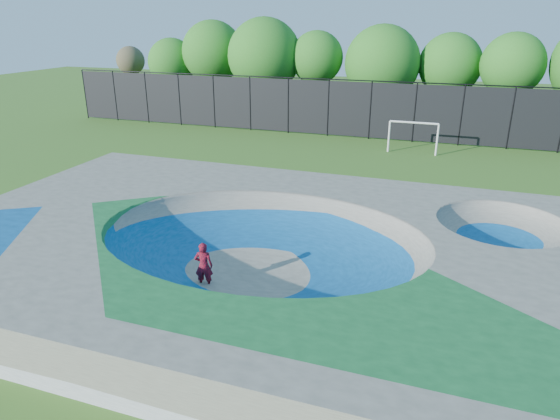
{
  "coord_description": "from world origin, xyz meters",
  "views": [
    {
      "loc": [
        5.45,
        -13.89,
        8.0
      ],
      "look_at": [
        -0.4,
        3.0,
        1.1
      ],
      "focal_mm": 32.0,
      "sensor_mm": 36.0,
      "label": 1
    }
  ],
  "objects": [
    {
      "name": "skate_deck",
      "position": [
        0.0,
        0.0,
        0.75
      ],
      "size": [
        22.0,
        14.0,
        1.5
      ],
      "primitive_type": "cube",
      "color": "gray",
      "rests_on": "ground"
    },
    {
      "name": "ground",
      "position": [
        0.0,
        0.0,
        0.0
      ],
      "size": [
        120.0,
        120.0,
        0.0
      ],
      "primitive_type": "plane",
      "color": "#35611B",
      "rests_on": "ground"
    },
    {
      "name": "skateboard",
      "position": [
        -1.34,
        -1.56,
        0.03
      ],
      "size": [
        0.81,
        0.46,
        0.05
      ],
      "primitive_type": "cube",
      "rotation": [
        0.0,
        0.0,
        0.33
      ],
      "color": "black",
      "rests_on": "ground"
    },
    {
      "name": "skater",
      "position": [
        -1.34,
        -1.56,
        0.78
      ],
      "size": [
        0.64,
        0.5,
        1.56
      ],
      "primitive_type": "imported",
      "rotation": [
        0.0,
        0.0,
        3.39
      ],
      "color": "red",
      "rests_on": "ground"
    },
    {
      "name": "fence",
      "position": [
        0.0,
        21.0,
        2.1
      ],
      "size": [
        48.09,
        0.09,
        4.04
      ],
      "color": "black",
      "rests_on": "ground"
    },
    {
      "name": "soccer_goal",
      "position": [
        3.25,
        17.79,
        1.4
      ],
      "size": [
        3.06,
        0.12,
        2.02
      ],
      "color": "white",
      "rests_on": "ground"
    },
    {
      "name": "treeline",
      "position": [
        3.19,
        25.74,
        4.99
      ],
      "size": [
        51.52,
        7.45,
        8.14
      ],
      "color": "#402920",
      "rests_on": "ground"
    }
  ]
}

